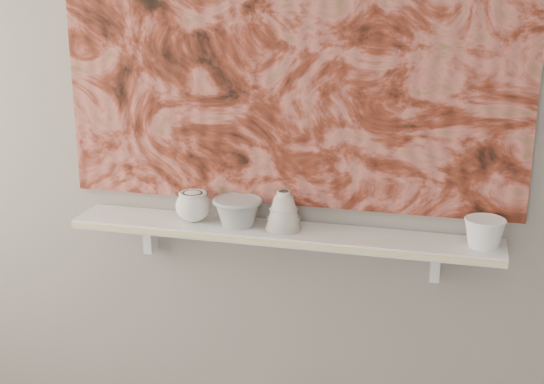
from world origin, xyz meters
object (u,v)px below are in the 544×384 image
(shelf, at_px, (282,233))
(bowl_white, at_px, (484,232))
(painting, at_px, (289,35))
(cup_cream, at_px, (193,206))
(bell_vessel, at_px, (284,210))
(bowl_grey, at_px, (238,211))

(shelf, relative_size, bowl_white, 11.21)
(bowl_white, bearing_deg, painting, 172.70)
(shelf, bearing_deg, bowl_white, 0.00)
(cup_cream, relative_size, bowl_white, 0.92)
(painting, xyz_separation_m, bowl_white, (0.63, -0.08, -0.56))
(cup_cream, bearing_deg, bell_vessel, 0.00)
(bowl_grey, relative_size, cup_cream, 1.41)
(cup_cream, bearing_deg, shelf, 0.00)
(shelf, relative_size, painting, 0.93)
(painting, bearing_deg, bowl_grey, -151.51)
(bowl_white, bearing_deg, bowl_grey, 180.00)
(bowl_grey, bearing_deg, painting, 28.49)
(shelf, height_order, bell_vessel, bell_vessel)
(shelf, distance_m, bell_vessel, 0.08)
(cup_cream, bearing_deg, painting, 14.91)
(painting, bearing_deg, bell_vessel, -85.80)
(cup_cream, distance_m, bowl_white, 0.93)
(bowl_grey, distance_m, bowl_white, 0.78)
(shelf, xyz_separation_m, cup_cream, (-0.30, 0.00, 0.07))
(bell_vessel, distance_m, bowl_white, 0.62)
(bowl_grey, bearing_deg, bell_vessel, 0.00)
(bowl_grey, xyz_separation_m, bell_vessel, (0.15, 0.00, 0.02))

